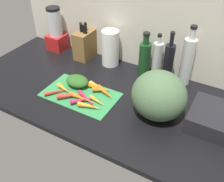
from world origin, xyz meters
TOP-DOWN VIEW (x-y plane):
  - ground_plane at (0.00, 0.00)cm, footprint 170.00×80.00cm
  - wall_back at (0.00, 38.50)cm, footprint 170.00×3.00cm
  - cutting_board at (-9.19, -9.41)cm, footprint 43.38×25.95cm
  - carrot_0 at (-4.82, -1.26)cm, footprint 17.52×2.83cm
  - carrot_1 at (-3.29, 0.03)cm, footprint 11.69×4.71cm
  - carrot_2 at (2.63, -17.33)cm, footprint 13.90×5.71cm
  - carrot_3 at (3.66, -2.76)cm, footprint 13.53×8.15cm
  - carrot_4 at (0.86, -1.55)cm, footprint 11.66×7.53cm
  - carrot_5 at (-18.94, -11.61)cm, footprint 11.68×6.05cm
  - carrot_6 at (-21.00, -14.88)cm, footprint 11.91×13.95cm
  - carrot_7 at (3.43, -11.33)cm, footprint 10.85×5.17cm
  - carrot_8 at (-11.66, -14.65)cm, footprint 14.51×12.55cm
  - carrot_9 at (-1.76, -12.96)cm, footprint 17.08×9.98cm
  - carrot_10 at (-4.71, -13.62)cm, footprint 17.09×2.93cm
  - carrot_11 at (-3.90, -15.04)cm, footprint 11.64×11.63cm
  - carrot_greens_pile at (-15.60, -3.19)cm, footprint 14.33×11.02cm
  - winter_squash at (35.70, -3.76)cm, footprint 28.06×25.85cm
  - knife_block at (-31.48, 28.80)cm, footprint 9.98×15.81cm
  - blender_appliance at (-56.82, 29.42)cm, footprint 12.66×12.66cm
  - paper_towel_roll at (-11.28, 29.50)cm, footprint 11.40×11.40cm
  - bottle_0 at (13.44, 29.50)cm, footprint 7.33×7.33cm
  - bottle_1 at (20.68, 32.27)cm, footprint 6.04×6.04cm
  - bottle_2 at (29.68, 26.58)cm, footprint 6.02×6.02cm
  - bottle_3 at (39.04, 32.35)cm, footprint 7.25×7.25cm
  - dish_rack at (64.10, 3.17)cm, footprint 25.59×25.10cm

SIDE VIEW (x-z plane):
  - ground_plane at x=0.00cm, z-range -3.00..0.00cm
  - cutting_board at x=-9.19cm, z-range 0.00..0.80cm
  - carrot_0 at x=-4.82cm, z-range 0.80..2.95cm
  - carrot_6 at x=-21.00cm, z-range 0.80..3.07cm
  - carrot_9 at x=-1.76cm, z-range 0.80..3.21cm
  - carrot_7 at x=3.43cm, z-range 0.80..3.30cm
  - carrot_10 at x=-4.71cm, z-range 0.80..3.53cm
  - carrot_5 at x=-18.94cm, z-range 0.80..3.62cm
  - carrot_11 at x=-3.90cm, z-range 0.80..3.73cm
  - carrot_2 at x=2.63cm, z-range 0.80..3.75cm
  - carrot_8 at x=-11.66cm, z-range 0.80..3.91cm
  - carrot_1 at x=-3.29cm, z-range 0.80..3.92cm
  - carrot_3 at x=3.66cm, z-range 0.80..3.95cm
  - carrot_4 at x=0.86cm, z-range 0.80..4.13cm
  - carrot_greens_pile at x=-15.60cm, z-range 0.80..6.86cm
  - dish_rack at x=64.10cm, z-range 0.00..8.82cm
  - knife_block at x=-31.48cm, z-range -2.37..22.55cm
  - bottle_1 at x=20.68cm, z-range -2.49..25.84cm
  - bottle_0 at x=13.44cm, z-range -2.49..26.14cm
  - paper_towel_roll at x=-11.28cm, z-range 0.00..24.21cm
  - winter_squash at x=35.70cm, z-range 0.00..26.01cm
  - blender_appliance at x=-56.82cm, z-range -2.16..29.32cm
  - bottle_2 at x=29.68cm, z-range -3.25..30.61cm
  - bottle_3 at x=39.04cm, z-range -2.95..34.27cm
  - wall_back at x=0.00cm, z-range 0.00..60.00cm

